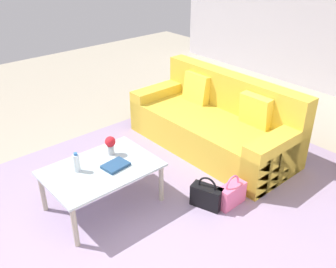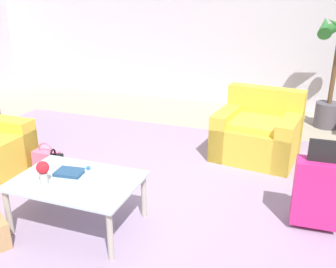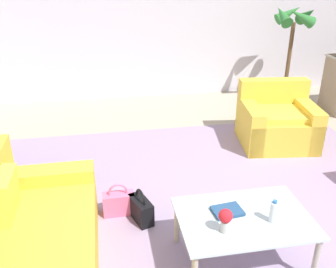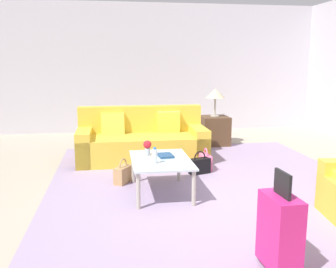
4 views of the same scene
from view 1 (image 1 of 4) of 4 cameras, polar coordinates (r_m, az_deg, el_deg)
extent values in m
plane|color=#A89E89|center=(3.55, -10.78, -17.07)|extent=(12.00, 12.00, 0.00)
cube|color=#9984A3|center=(3.67, -0.82, -14.60)|extent=(5.20, 4.40, 0.01)
cube|color=gold|center=(4.87, 6.55, 0.27)|extent=(0.96, 2.20, 0.45)
cube|color=gold|center=(5.03, 9.61, 3.95)|extent=(0.22, 2.20, 0.92)
cube|color=gold|center=(4.34, 16.09, -3.58)|extent=(0.96, 0.24, 0.58)
cube|color=gold|center=(5.48, -0.92, 4.52)|extent=(0.96, 0.24, 0.58)
cube|color=yellow|center=(4.57, 13.19, 3.37)|extent=(0.15, 0.40, 0.41)
cube|color=yellow|center=(5.15, 4.39, 6.95)|extent=(0.18, 0.40, 0.41)
cube|color=silver|center=(3.76, -10.17, -5.23)|extent=(1.09, 0.76, 0.02)
cylinder|color=#ADA899|center=(3.90, -1.04, -7.51)|extent=(0.05, 0.05, 0.44)
cylinder|color=#ADA899|center=(3.49, -14.01, -13.58)|extent=(0.05, 0.05, 0.44)
cylinder|color=#ADA899|center=(4.34, -6.65, -3.62)|extent=(0.05, 0.05, 0.44)
cylinder|color=#ADA899|center=(3.97, -18.57, -8.44)|extent=(0.05, 0.05, 0.44)
cylinder|color=silver|center=(3.70, -13.75, -4.33)|extent=(0.06, 0.06, 0.18)
cylinder|color=#2D6BBC|center=(3.65, -13.93, -2.98)|extent=(0.04, 0.04, 0.02)
cube|color=navy|center=(3.74, -8.00, -4.76)|extent=(0.27, 0.21, 0.03)
cylinder|color=#B2B7BC|center=(3.93, -8.69, -2.42)|extent=(0.07, 0.07, 0.10)
sphere|color=red|center=(3.88, -8.80, -1.15)|extent=(0.11, 0.11, 0.11)
cube|color=black|center=(3.90, 5.90, -9.48)|extent=(0.24, 0.35, 0.24)
torus|color=black|center=(3.82, 6.00, -7.82)|extent=(0.08, 0.19, 0.20)
cube|color=tan|center=(4.50, -7.50, -3.90)|extent=(0.35, 0.29, 0.24)
torus|color=tan|center=(4.43, -7.61, -2.37)|extent=(0.18, 0.12, 0.20)
cube|color=pink|center=(3.96, 9.62, -9.14)|extent=(0.32, 0.15, 0.24)
torus|color=pink|center=(3.88, 9.79, -7.50)|extent=(0.20, 0.02, 0.20)
camera|label=2|loc=(5.27, -45.28, 14.87)|focal=40.00mm
camera|label=3|loc=(5.74, -15.82, 26.15)|focal=40.00mm
camera|label=4|loc=(4.66, -79.69, -5.98)|focal=40.00mm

